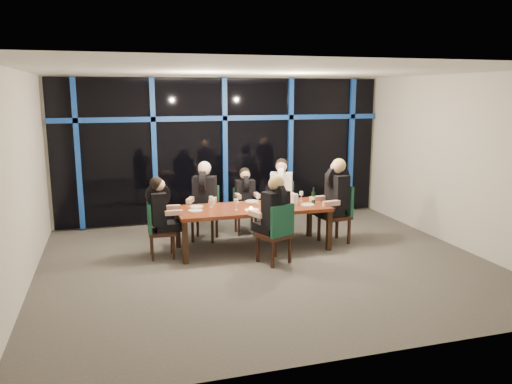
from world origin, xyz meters
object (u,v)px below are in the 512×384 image
(chair_far_left, at_px, (206,210))
(chair_far_mid, at_px, (245,208))
(chair_near_mid, at_px, (278,231))
(diner_far_right, at_px, (281,185))
(diner_far_mid, at_px, (245,191))
(diner_end_right, at_px, (335,189))
(water_pitcher, at_px, (294,200))
(diner_far_left, at_px, (204,190))
(diner_end_left, at_px, (161,205))
(diner_near_mid, at_px, (274,206))
(chair_end_right, at_px, (339,211))
(dining_table, at_px, (253,211))
(chair_end_left, at_px, (157,227))
(wine_bottle, at_px, (313,198))

(chair_far_left, xyz_separation_m, chair_far_mid, (0.80, 0.20, -0.07))
(chair_near_mid, xyz_separation_m, diner_far_right, (0.63, 1.63, 0.40))
(diner_far_mid, relative_size, diner_end_right, 0.83)
(diner_end_right, height_order, water_pitcher, diner_end_right)
(chair_far_mid, height_order, diner_far_left, diner_far_left)
(diner_far_left, bearing_deg, water_pitcher, -6.48)
(diner_far_right, relative_size, diner_end_left, 1.08)
(diner_end_left, relative_size, diner_near_mid, 0.94)
(diner_far_mid, relative_size, water_pitcher, 4.17)
(chair_end_right, height_order, water_pitcher, chair_end_right)
(dining_table, height_order, diner_far_left, diner_far_left)
(diner_end_right, bearing_deg, chair_end_left, -99.00)
(chair_near_mid, relative_size, water_pitcher, 4.80)
(chair_near_mid, bearing_deg, diner_end_right, -171.65)
(diner_far_left, distance_m, diner_far_right, 1.48)
(diner_far_mid, xyz_separation_m, diner_end_right, (1.39, -1.02, 0.16))
(chair_far_mid, bearing_deg, diner_far_mid, -90.00)
(chair_end_left, bearing_deg, wine_bottle, -90.50)
(diner_far_right, height_order, wine_bottle, diner_far_right)
(chair_far_left, height_order, diner_far_right, diner_far_right)
(chair_end_left, distance_m, diner_far_right, 2.58)
(diner_far_mid, bearing_deg, diner_far_left, -163.58)
(dining_table, bearing_deg, diner_far_left, 132.35)
(chair_far_mid, distance_m, chair_end_right, 1.83)
(dining_table, xyz_separation_m, diner_far_right, (0.79, 0.77, 0.26))
(diner_end_right, distance_m, wine_bottle, 0.46)
(diner_end_left, distance_m, diner_near_mid, 1.86)
(wine_bottle, relative_size, water_pitcher, 1.49)
(chair_end_left, bearing_deg, diner_end_left, -90.00)
(chair_end_left, height_order, diner_far_left, diner_far_left)
(diner_end_left, xyz_separation_m, wine_bottle, (2.65, -0.09, -0.02))
(chair_end_left, height_order, diner_end_left, diner_end_left)
(diner_near_mid, bearing_deg, diner_end_right, -174.64)
(diner_far_left, xyz_separation_m, diner_near_mid, (0.82, -1.55, -0.01))
(chair_far_left, distance_m, diner_far_mid, 0.85)
(dining_table, bearing_deg, diner_far_right, 44.46)
(chair_end_right, height_order, chair_near_mid, chair_end_right)
(chair_end_right, relative_size, wine_bottle, 3.44)
(chair_near_mid, distance_m, diner_far_mid, 1.85)
(chair_far_left, bearing_deg, diner_far_mid, 33.38)
(dining_table, distance_m, chair_near_mid, 0.89)
(chair_end_right, xyz_separation_m, water_pitcher, (-0.88, -0.05, 0.27))
(diner_end_right, bearing_deg, water_pitcher, -95.47)
(diner_end_left, bearing_deg, diner_far_right, -70.43)
(chair_end_right, bearing_deg, water_pitcher, -94.92)
(chair_end_right, height_order, wine_bottle, wine_bottle)
(chair_end_left, distance_m, chair_near_mid, 2.00)
(diner_end_left, bearing_deg, chair_end_right, -89.32)
(diner_far_right, relative_size, wine_bottle, 3.18)
(chair_near_mid, xyz_separation_m, water_pitcher, (0.57, 0.77, 0.31))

